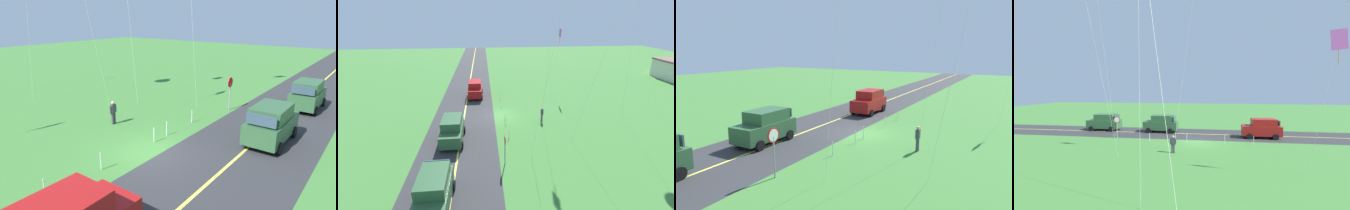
% 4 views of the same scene
% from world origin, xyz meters
% --- Properties ---
extents(ground_plane, '(120.00, 120.00, 0.10)m').
position_xyz_m(ground_plane, '(0.00, 0.00, -0.05)').
color(ground_plane, '#3D7533').
extents(asphalt_road, '(120.00, 7.00, 0.00)m').
position_xyz_m(asphalt_road, '(0.00, -4.00, 0.00)').
color(asphalt_road, '#2D2D30').
rests_on(asphalt_road, ground).
extents(road_centre_stripe, '(120.00, 0.16, 0.00)m').
position_xyz_m(road_centre_stripe, '(0.00, -4.00, 0.01)').
color(road_centre_stripe, '#E5E04C').
rests_on(road_centre_stripe, asphalt_road).
extents(car_suv_foreground, '(4.40, 2.12, 2.24)m').
position_xyz_m(car_suv_foreground, '(5.22, -4.67, 1.15)').
color(car_suv_foreground, '#2D5633').
rests_on(car_suv_foreground, ground).
extents(car_parked_west_near, '(4.40, 2.12, 2.24)m').
position_xyz_m(car_parked_west_near, '(-7.24, -2.85, 1.15)').
color(car_parked_west_near, maroon).
rests_on(car_parked_west_near, ground).
extents(car_parked_east_near, '(4.40, 2.12, 2.24)m').
position_xyz_m(car_parked_east_near, '(13.27, -4.84, 1.15)').
color(car_parked_east_near, '#2D5633').
rests_on(car_parked_east_near, ground).
extents(stop_sign, '(0.76, 0.08, 2.56)m').
position_xyz_m(stop_sign, '(9.40, -0.10, 1.80)').
color(stop_sign, gray).
rests_on(stop_sign, ground).
extents(person_adult_near, '(0.58, 0.22, 1.60)m').
position_xyz_m(person_adult_near, '(1.90, 4.80, 0.86)').
color(person_adult_near, '#3F3F47').
rests_on(person_adult_near, ground).
extents(kite_green_far, '(1.58, 1.20, 9.38)m').
position_xyz_m(kite_green_far, '(-9.04, 9.81, 8.58)').
color(kite_green_far, silver).
rests_on(kite_green_far, ground).
extents(fence_post_0, '(0.05, 0.05, 0.90)m').
position_xyz_m(fence_post_0, '(-5.77, 0.70, 0.45)').
color(fence_post_0, silver).
rests_on(fence_post_0, ground).
extents(fence_post_1, '(0.05, 0.05, 0.90)m').
position_xyz_m(fence_post_1, '(-2.83, 0.70, 0.45)').
color(fence_post_1, silver).
rests_on(fence_post_1, ground).
extents(fence_post_2, '(0.05, 0.05, 0.90)m').
position_xyz_m(fence_post_2, '(1.17, 0.70, 0.45)').
color(fence_post_2, silver).
rests_on(fence_post_2, ground).
extents(fence_post_3, '(0.05, 0.05, 0.90)m').
position_xyz_m(fence_post_3, '(2.39, 0.70, 0.45)').
color(fence_post_3, silver).
rests_on(fence_post_3, ground).
extents(fence_post_4, '(0.05, 0.05, 0.90)m').
position_xyz_m(fence_post_4, '(5.27, 0.70, 0.45)').
color(fence_post_4, silver).
rests_on(fence_post_4, ground).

